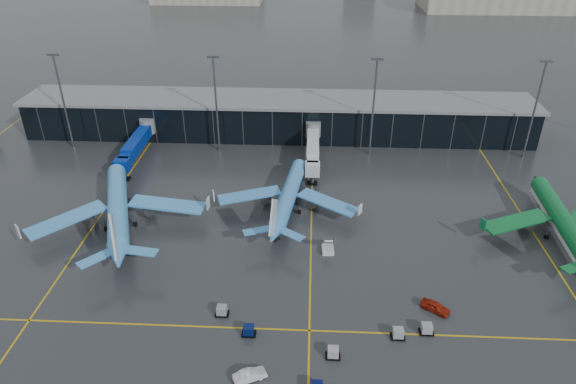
{
  "coord_description": "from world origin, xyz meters",
  "views": [
    {
      "loc": [
        9.59,
        -73.95,
        58.86
      ],
      "look_at": [
        5.0,
        18.0,
        6.0
      ],
      "focal_mm": 32.0,
      "sensor_mm": 36.0,
      "label": 1
    }
  ],
  "objects_px": {
    "airliner_arkefly": "(116,196)",
    "service_van_white": "(250,375)",
    "mobile_airstair": "(328,248)",
    "service_van_red": "(435,307)",
    "airliner_klm_near": "(289,185)",
    "baggage_carts": "(323,340)",
    "airliner_aer_lingus": "(564,209)"
  },
  "relations": [
    {
      "from": "service_van_white",
      "to": "baggage_carts",
      "type": "bearing_deg",
      "value": -80.44
    },
    {
      "from": "baggage_carts",
      "to": "mobile_airstair",
      "type": "xyz_separation_m",
      "value": [
        1.1,
        23.64,
        0.01
      ]
    },
    {
      "from": "airliner_klm_near",
      "to": "baggage_carts",
      "type": "xyz_separation_m",
      "value": [
        7.06,
        -39.07,
        -4.89
      ]
    },
    {
      "from": "airliner_klm_near",
      "to": "airliner_aer_lingus",
      "type": "relative_size",
      "value": 0.95
    },
    {
      "from": "airliner_klm_near",
      "to": "service_van_white",
      "type": "relative_size",
      "value": 7.74
    },
    {
      "from": "mobile_airstair",
      "to": "airliner_klm_near",
      "type": "bearing_deg",
      "value": 114.46
    },
    {
      "from": "airliner_klm_near",
      "to": "service_van_white",
      "type": "bearing_deg",
      "value": -86.65
    },
    {
      "from": "airliner_aer_lingus",
      "to": "baggage_carts",
      "type": "height_order",
      "value": "airliner_aer_lingus"
    },
    {
      "from": "mobile_airstair",
      "to": "service_van_red",
      "type": "distance_m",
      "value": 23.21
    },
    {
      "from": "airliner_klm_near",
      "to": "mobile_airstair",
      "type": "bearing_deg",
      "value": -54.7
    },
    {
      "from": "airliner_klm_near",
      "to": "baggage_carts",
      "type": "relative_size",
      "value": 1.06
    },
    {
      "from": "airliner_aer_lingus",
      "to": "service_van_white",
      "type": "relative_size",
      "value": 8.13
    },
    {
      "from": "airliner_arkefly",
      "to": "airliner_aer_lingus",
      "type": "xyz_separation_m",
      "value": [
        89.23,
        0.3,
        -0.6
      ]
    },
    {
      "from": "airliner_arkefly",
      "to": "service_van_white",
      "type": "height_order",
      "value": "airliner_arkefly"
    },
    {
      "from": "baggage_carts",
      "to": "mobile_airstair",
      "type": "distance_m",
      "value": 23.66
    },
    {
      "from": "airliner_klm_near",
      "to": "service_van_white",
      "type": "height_order",
      "value": "airliner_klm_near"
    },
    {
      "from": "airliner_arkefly",
      "to": "airliner_klm_near",
      "type": "distance_m",
      "value": 35.7
    },
    {
      "from": "mobile_airstair",
      "to": "service_van_red",
      "type": "bearing_deg",
      "value": -45.27
    },
    {
      "from": "airliner_aer_lingus",
      "to": "service_van_red",
      "type": "bearing_deg",
      "value": -137.32
    },
    {
      "from": "airliner_arkefly",
      "to": "service_van_red",
      "type": "height_order",
      "value": "airliner_arkefly"
    },
    {
      "from": "airliner_klm_near",
      "to": "baggage_carts",
      "type": "bearing_deg",
      "value": -72.31
    },
    {
      "from": "baggage_carts",
      "to": "service_van_white",
      "type": "xyz_separation_m",
      "value": [
        -10.37,
        -7.17,
        0.02
      ]
    },
    {
      "from": "service_van_red",
      "to": "mobile_airstair",
      "type": "bearing_deg",
      "value": 84.08
    },
    {
      "from": "airliner_aer_lingus",
      "to": "service_van_red",
      "type": "relative_size",
      "value": 7.99
    },
    {
      "from": "airliner_klm_near",
      "to": "mobile_airstair",
      "type": "xyz_separation_m",
      "value": [
        8.15,
        -15.43,
        -4.88
      ]
    },
    {
      "from": "airliner_aer_lingus",
      "to": "service_van_red",
      "type": "distance_m",
      "value": 37.66
    },
    {
      "from": "mobile_airstair",
      "to": "service_van_white",
      "type": "relative_size",
      "value": 0.73
    },
    {
      "from": "airliner_aer_lingus",
      "to": "mobile_airstair",
      "type": "bearing_deg",
      "value": -166.58
    },
    {
      "from": "airliner_klm_near",
      "to": "service_van_red",
      "type": "xyz_separation_m",
      "value": [
        25.43,
        -30.92,
        -4.82
      ]
    },
    {
      "from": "airliner_arkefly",
      "to": "mobile_airstair",
      "type": "height_order",
      "value": "airliner_arkefly"
    },
    {
      "from": "airliner_aer_lingus",
      "to": "mobile_airstair",
      "type": "distance_m",
      "value": 47.2
    },
    {
      "from": "airliner_arkefly",
      "to": "service_van_white",
      "type": "relative_size",
      "value": 8.95
    }
  ]
}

